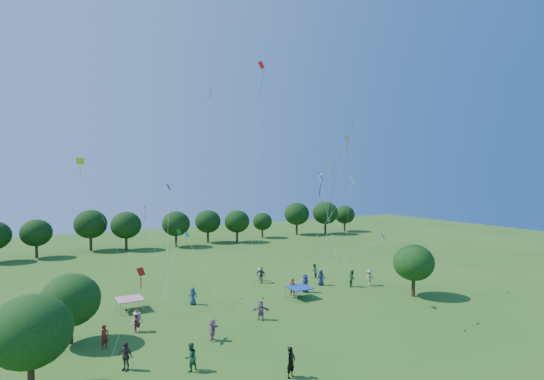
{
  "coord_description": "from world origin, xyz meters",
  "views": [
    {
      "loc": [
        -17.61,
        -16.41,
        12.23
      ],
      "look_at": [
        0.0,
        14.0,
        11.0
      ],
      "focal_mm": 28.0,
      "sensor_mm": 36.0,
      "label": 1
    }
  ],
  "objects_px": {
    "near_tree_west": "(30,331)",
    "tent_red_stripe": "(130,299)",
    "near_tree_east": "(414,263)",
    "pirate_kite": "(321,179)",
    "near_tree_north": "(70,300)",
    "tent_blue": "(299,288)",
    "red_high_kite": "(260,102)",
    "man_in_black": "(291,362)"
  },
  "relations": [
    {
      "from": "near_tree_west",
      "to": "tent_red_stripe",
      "type": "height_order",
      "value": "near_tree_west"
    },
    {
      "from": "near_tree_west",
      "to": "tent_red_stripe",
      "type": "bearing_deg",
      "value": 58.2
    },
    {
      "from": "near_tree_west",
      "to": "near_tree_east",
      "type": "distance_m",
      "value": 33.69
    },
    {
      "from": "near_tree_east",
      "to": "pirate_kite",
      "type": "xyz_separation_m",
      "value": [
        -9.83,
        2.33,
        8.43
      ]
    },
    {
      "from": "near_tree_east",
      "to": "tent_red_stripe",
      "type": "xyz_separation_m",
      "value": [
        -25.7,
        9.76,
        -2.4
      ]
    },
    {
      "from": "near_tree_north",
      "to": "pirate_kite",
      "type": "height_order",
      "value": "pirate_kite"
    },
    {
      "from": "near_tree_west",
      "to": "tent_blue",
      "type": "relative_size",
      "value": 2.57
    },
    {
      "from": "near_tree_east",
      "to": "red_high_kite",
      "type": "distance_m",
      "value": 22.27
    },
    {
      "from": "near_tree_north",
      "to": "pirate_kite",
      "type": "xyz_separation_m",
      "value": [
        21.17,
        -1.72,
        8.66
      ]
    },
    {
      "from": "pirate_kite",
      "to": "red_high_kite",
      "type": "bearing_deg",
      "value": 127.33
    },
    {
      "from": "pirate_kite",
      "to": "near_tree_east",
      "type": "bearing_deg",
      "value": -13.35
    },
    {
      "from": "near_tree_west",
      "to": "pirate_kite",
      "type": "distance_m",
      "value": 25.66
    },
    {
      "from": "red_high_kite",
      "to": "near_tree_east",
      "type": "bearing_deg",
      "value": -28.27
    },
    {
      "from": "pirate_kite",
      "to": "red_high_kite",
      "type": "relative_size",
      "value": 0.5
    },
    {
      "from": "red_high_kite",
      "to": "tent_blue",
      "type": "bearing_deg",
      "value": -31.83
    },
    {
      "from": "near_tree_north",
      "to": "man_in_black",
      "type": "relative_size",
      "value": 2.72
    },
    {
      "from": "man_in_black",
      "to": "red_high_kite",
      "type": "distance_m",
      "value": 25.01
    },
    {
      "from": "near_tree_east",
      "to": "pirate_kite",
      "type": "distance_m",
      "value": 13.15
    },
    {
      "from": "near_tree_west",
      "to": "red_high_kite",
      "type": "height_order",
      "value": "red_high_kite"
    },
    {
      "from": "tent_blue",
      "to": "red_high_kite",
      "type": "relative_size",
      "value": 0.1
    },
    {
      "from": "tent_red_stripe",
      "to": "near_tree_west",
      "type": "bearing_deg",
      "value": -121.8
    },
    {
      "from": "red_high_kite",
      "to": "tent_red_stripe",
      "type": "bearing_deg",
      "value": 168.66
    },
    {
      "from": "near_tree_north",
      "to": "near_tree_east",
      "type": "bearing_deg",
      "value": -7.45
    },
    {
      "from": "tent_red_stripe",
      "to": "tent_blue",
      "type": "xyz_separation_m",
      "value": [
        15.39,
        -4.49,
        0.0
      ]
    },
    {
      "from": "near_tree_west",
      "to": "near_tree_east",
      "type": "relative_size",
      "value": 1.07
    },
    {
      "from": "near_tree_north",
      "to": "pirate_kite",
      "type": "bearing_deg",
      "value": -4.65
    },
    {
      "from": "near_tree_north",
      "to": "man_in_black",
      "type": "bearing_deg",
      "value": -48.18
    },
    {
      "from": "near_tree_west",
      "to": "near_tree_north",
      "type": "relative_size",
      "value": 1.11
    },
    {
      "from": "near_tree_north",
      "to": "near_tree_east",
      "type": "distance_m",
      "value": 31.26
    },
    {
      "from": "tent_blue",
      "to": "man_in_black",
      "type": "height_order",
      "value": "man_in_black"
    },
    {
      "from": "man_in_black",
      "to": "red_high_kite",
      "type": "relative_size",
      "value": 0.08
    },
    {
      "from": "pirate_kite",
      "to": "near_tree_west",
      "type": "bearing_deg",
      "value": -167.51
    },
    {
      "from": "man_in_black",
      "to": "pirate_kite",
      "type": "distance_m",
      "value": 18.29
    },
    {
      "from": "near_tree_east",
      "to": "pirate_kite",
      "type": "bearing_deg",
      "value": 166.65
    },
    {
      "from": "near_tree_north",
      "to": "red_high_kite",
      "type": "xyz_separation_m",
      "value": [
        17.35,
        3.28,
        16.22
      ]
    },
    {
      "from": "near_tree_north",
      "to": "tent_blue",
      "type": "xyz_separation_m",
      "value": [
        20.69,
        1.21,
        -2.17
      ]
    },
    {
      "from": "tent_red_stripe",
      "to": "pirate_kite",
      "type": "bearing_deg",
      "value": -25.07
    },
    {
      "from": "near_tree_west",
      "to": "tent_red_stripe",
      "type": "relative_size",
      "value": 2.57
    },
    {
      "from": "near_tree_west",
      "to": "pirate_kite",
      "type": "bearing_deg",
      "value": 12.49
    },
    {
      "from": "near_tree_east",
      "to": "red_high_kite",
      "type": "relative_size",
      "value": 0.24
    },
    {
      "from": "red_high_kite",
      "to": "man_in_black",
      "type": "bearing_deg",
      "value": -112.0
    },
    {
      "from": "near_tree_north",
      "to": "tent_red_stripe",
      "type": "xyz_separation_m",
      "value": [
        5.3,
        5.7,
        -2.17
      ]
    }
  ]
}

